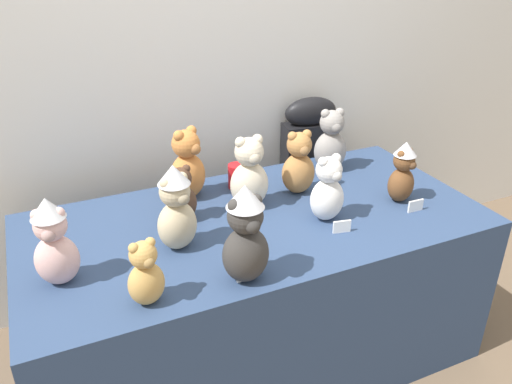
% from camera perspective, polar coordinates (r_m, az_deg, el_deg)
% --- Properties ---
extents(wall_back, '(7.00, 0.08, 2.60)m').
position_cam_1_polar(wall_back, '(2.47, -6.94, 16.61)').
color(wall_back, white).
rests_on(wall_back, ground_plane).
extents(display_table, '(1.83, 0.89, 0.71)m').
position_cam_1_polar(display_table, '(2.26, 0.00, -10.79)').
color(display_table, navy).
rests_on(display_table, ground_plane).
extents(instrument_case, '(0.29, 0.15, 0.98)m').
position_cam_1_polar(instrument_case, '(2.84, 5.67, 0.96)').
color(instrument_case, black).
rests_on(instrument_case, ground_plane).
extents(teddy_bear_cocoa, '(0.13, 0.12, 0.23)m').
position_cam_1_polar(teddy_bear_cocoa, '(2.03, -8.22, -0.39)').
color(teddy_bear_cocoa, '#4C3323').
rests_on(teddy_bear_cocoa, display_table).
extents(teddy_bear_ash, '(0.17, 0.15, 0.30)m').
position_cam_1_polar(teddy_bear_ash, '(2.46, 8.28, 5.50)').
color(teddy_bear_ash, gray).
rests_on(teddy_bear_ash, display_table).
extents(teddy_bear_chestnut, '(0.15, 0.13, 0.27)m').
position_cam_1_polar(teddy_bear_chestnut, '(2.23, 15.92, 2.08)').
color(teddy_bear_chestnut, brown).
rests_on(teddy_bear_chestnut, display_table).
extents(teddy_bear_charcoal, '(0.17, 0.15, 0.35)m').
position_cam_1_polar(teddy_bear_charcoal, '(1.63, -1.16, -4.83)').
color(teddy_bear_charcoal, '#383533').
rests_on(teddy_bear_charcoal, display_table).
extents(teddy_bear_blush, '(0.16, 0.15, 0.31)m').
position_cam_1_polar(teddy_bear_blush, '(1.75, -21.49, -5.25)').
color(teddy_bear_blush, beige).
rests_on(teddy_bear_blush, display_table).
extents(teddy_bear_honey, '(0.13, 0.12, 0.22)m').
position_cam_1_polar(teddy_bear_honey, '(1.60, -12.14, -8.93)').
color(teddy_bear_honey, tan).
rests_on(teddy_bear_honey, display_table).
extents(teddy_bear_ginger, '(0.21, 0.20, 0.31)m').
position_cam_1_polar(teddy_bear_ginger, '(2.19, -7.61, 2.89)').
color(teddy_bear_ginger, '#D17F3D').
rests_on(teddy_bear_ginger, display_table).
extents(teddy_bear_sand, '(0.18, 0.17, 0.33)m').
position_cam_1_polar(teddy_bear_sand, '(1.83, -8.84, -1.82)').
color(teddy_bear_sand, '#CCB78E').
rests_on(teddy_bear_sand, display_table).
extents(teddy_bear_cream, '(0.16, 0.14, 0.31)m').
position_cam_1_polar(teddy_bear_cream, '(2.09, -0.74, 1.95)').
color(teddy_bear_cream, beige).
rests_on(teddy_bear_cream, display_table).
extents(teddy_bear_caramel, '(0.15, 0.13, 0.29)m').
position_cam_1_polar(teddy_bear_caramel, '(2.22, 4.74, 3.07)').
color(teddy_bear_caramel, '#B27A42').
rests_on(teddy_bear_caramel, display_table).
extents(teddy_bear_snow, '(0.16, 0.14, 0.27)m').
position_cam_1_polar(teddy_bear_snow, '(2.02, 7.95, 0.20)').
color(teddy_bear_snow, white).
rests_on(teddy_bear_snow, display_table).
extents(party_cup_red, '(0.08, 0.08, 0.11)m').
position_cam_1_polar(party_cup_red, '(2.29, -2.12, 1.76)').
color(party_cup_red, red).
rests_on(party_cup_red, display_table).
extents(name_card_front_left, '(0.07, 0.01, 0.05)m').
position_cam_1_polar(name_card_front_left, '(2.20, 17.26, -1.47)').
color(name_card_front_left, white).
rests_on(name_card_front_left, display_table).
extents(name_card_front_middle, '(0.07, 0.01, 0.05)m').
position_cam_1_polar(name_card_front_middle, '(1.71, -1.05, -9.01)').
color(name_card_front_middle, white).
rests_on(name_card_front_middle, display_table).
extents(name_card_front_right, '(0.07, 0.02, 0.05)m').
position_cam_1_polar(name_card_front_right, '(1.99, 9.49, -3.80)').
color(name_card_front_right, white).
rests_on(name_card_front_right, display_table).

